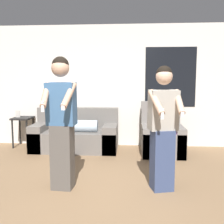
# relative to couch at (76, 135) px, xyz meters

# --- Properties ---
(ground_plane) EXTENTS (14.00, 14.00, 0.00)m
(ground_plane) POSITION_rel_couch_xyz_m (0.74, -2.61, -0.31)
(ground_plane) COLOR #846647
(wall_back) EXTENTS (6.78, 0.07, 2.70)m
(wall_back) POSITION_rel_couch_xyz_m (0.76, 0.46, 1.04)
(wall_back) COLOR silver
(wall_back) RESTS_ON ground_plane
(couch) EXTENTS (1.79, 0.85, 0.88)m
(couch) POSITION_rel_couch_xyz_m (0.00, 0.00, 0.00)
(couch) COLOR slate
(couch) RESTS_ON ground_plane
(armchair) EXTENTS (0.81, 0.95, 1.03)m
(armchair) POSITION_rel_couch_xyz_m (1.81, -0.15, 0.02)
(armchair) COLOR slate
(armchair) RESTS_ON ground_plane
(side_table) EXTENTS (0.40, 0.47, 0.81)m
(side_table) POSITION_rel_couch_xyz_m (-1.23, 0.17, 0.23)
(side_table) COLOR black
(side_table) RESTS_ON ground_plane
(person_left) EXTENTS (0.44, 0.48, 1.79)m
(person_left) POSITION_rel_couch_xyz_m (0.25, -2.05, 0.63)
(person_left) COLOR #56514C
(person_left) RESTS_ON ground_plane
(person_right) EXTENTS (0.45, 0.52, 1.67)m
(person_right) POSITION_rel_couch_xyz_m (1.60, -1.99, 0.55)
(person_right) COLOR #384770
(person_right) RESTS_ON ground_plane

